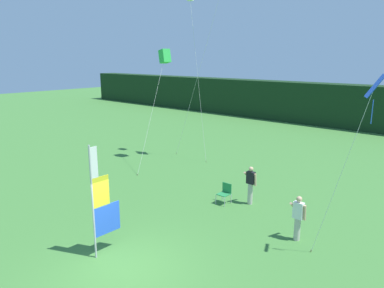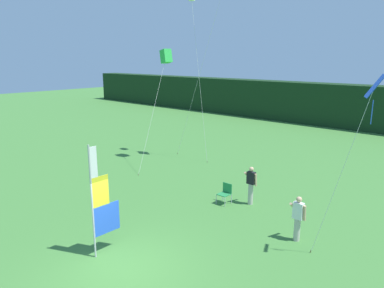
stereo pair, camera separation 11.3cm
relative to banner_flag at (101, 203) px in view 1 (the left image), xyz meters
The scene contains 7 objects.
ground_plane 2.17m from the banner_flag, ahead, with size 120.00×120.00×0.00m, color #3D7533.
banner_flag is the anchor object (origin of this frame).
person_near_banner 6.96m from the banner_flag, 79.46° to the left, with size 0.55×0.48×1.71m.
person_mid_field 6.74m from the banner_flag, 49.89° to the left, with size 0.55×0.48×1.64m.
folding_chair 6.29m from the banner_flag, 86.55° to the left, with size 0.51×0.51×0.89m.
kite_blue_diamond_0 8.75m from the banner_flag, 38.77° to the left, with size 1.62×0.77×5.85m.
kite_green_box_3 12.38m from the banner_flag, 125.30° to the left, with size 1.51×3.65×6.80m.
Camera 1 is at (8.21, -6.12, 6.31)m, focal length 34.35 mm.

